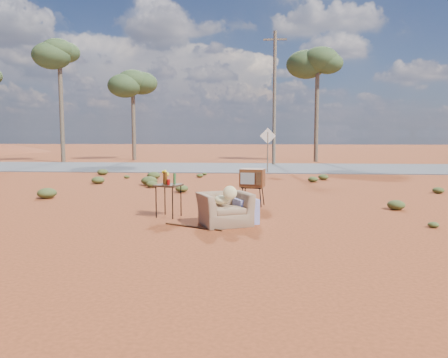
{
  "coord_description": "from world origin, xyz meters",
  "views": [
    {
      "loc": [
        1.01,
        -9.35,
        1.9
      ],
      "look_at": [
        0.19,
        1.24,
        0.8
      ],
      "focal_mm": 35.0,
      "sensor_mm": 36.0,
      "label": 1
    }
  ],
  "objects": [
    {
      "name": "eucalyptus_near_left",
      "position": [
        -8.0,
        22.0,
        5.45
      ],
      "size": [
        3.2,
        3.2,
        6.6
      ],
      "color": "brown",
      "rests_on": "ground"
    },
    {
      "name": "armchair",
      "position": [
        0.41,
        -0.31,
        0.42
      ],
      "size": [
        1.34,
        1.2,
        0.9
      ],
      "rotation": [
        0.0,
        0.0,
        0.42
      ],
      "color": "brown",
      "rests_on": "ground"
    },
    {
      "name": "rusty_bar",
      "position": [
        -0.29,
        -0.69,
        0.02
      ],
      "size": [
        1.25,
        0.61,
        0.04
      ],
      "primitive_type": "cylinder",
      "rotation": [
        0.0,
        1.57,
        -0.44
      ],
      "color": "#462512",
      "rests_on": "ground"
    },
    {
      "name": "tv_unit",
      "position": [
        0.88,
        2.13,
        0.73
      ],
      "size": [
        0.69,
        0.6,
        0.98
      ],
      "rotation": [
        0.0,
        0.0,
        -0.19
      ],
      "color": "black",
      "rests_on": "ground"
    },
    {
      "name": "eucalyptus_left",
      "position": [
        -12.0,
        19.0,
        6.92
      ],
      "size": [
        3.2,
        3.2,
        8.1
      ],
      "color": "brown",
      "rests_on": "ground"
    },
    {
      "name": "eucalyptus_center",
      "position": [
        5.0,
        21.0,
        6.43
      ],
      "size": [
        3.2,
        3.2,
        7.6
      ],
      "color": "brown",
      "rests_on": "ground"
    },
    {
      "name": "ground",
      "position": [
        0.0,
        0.0,
        0.0
      ],
      "size": [
        140.0,
        140.0,
        0.0
      ],
      "primitive_type": "plane",
      "color": "#993F1E",
      "rests_on": "ground"
    },
    {
      "name": "road_sign",
      "position": [
        1.5,
        12.0,
        1.5
      ],
      "size": [
        0.78,
        0.06,
        2.19
      ],
      "color": "brown",
      "rests_on": "ground"
    },
    {
      "name": "side_table",
      "position": [
        -1.04,
        0.45,
        0.78
      ],
      "size": [
        0.65,
        0.65,
        1.05
      ],
      "rotation": [
        0.0,
        0.0,
        -0.29
      ],
      "color": "#361F13",
      "rests_on": "ground"
    },
    {
      "name": "highway",
      "position": [
        0.0,
        15.0,
        0.02
      ],
      "size": [
        140.0,
        7.0,
        0.04
      ],
      "primitive_type": "cube",
      "color": "#565659",
      "rests_on": "ground"
    },
    {
      "name": "utility_pole_center",
      "position": [
        2.0,
        17.5,
        4.15
      ],
      "size": [
        1.4,
        0.2,
        8.0
      ],
      "color": "brown",
      "rests_on": "ground"
    },
    {
      "name": "scrub_patch",
      "position": [
        -0.82,
        4.41,
        0.14
      ],
      "size": [
        17.49,
        8.07,
        0.33
      ],
      "color": "#4A5927",
      "rests_on": "ground"
    }
  ]
}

